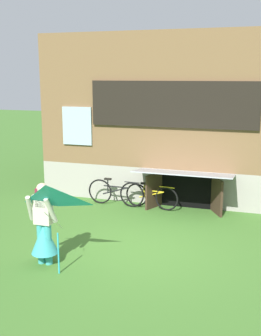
% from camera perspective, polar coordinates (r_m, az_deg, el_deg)
% --- Properties ---
extents(ground_plane, '(60.00, 60.00, 0.00)m').
position_cam_1_polar(ground_plane, '(9.22, 1.38, -10.50)').
color(ground_plane, '#3D6B28').
extents(log_house, '(7.93, 6.39, 4.76)m').
position_cam_1_polar(log_house, '(14.04, 7.94, 7.41)').
color(log_house, '#9E998E').
rests_on(log_house, ground_plane).
extents(person, '(0.61, 0.52, 1.62)m').
position_cam_1_polar(person, '(8.33, -11.66, -8.29)').
color(person, teal).
rests_on(person, ground_plane).
extents(kite, '(1.08, 1.10, 1.64)m').
position_cam_1_polar(kite, '(7.46, -11.31, -5.58)').
color(kite, '#2DB2CC').
rests_on(kite, ground_plane).
extents(bicycle_yellow, '(1.54, 0.26, 0.71)m').
position_cam_1_polar(bicycle_yellow, '(11.58, 2.85, -3.84)').
color(bicycle_yellow, black).
rests_on(bicycle_yellow, ground_plane).
extents(bicycle_black, '(1.68, 0.12, 0.77)m').
position_cam_1_polar(bicycle_black, '(11.84, -2.02, -3.33)').
color(bicycle_black, black).
rests_on(bicycle_black, ground_plane).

